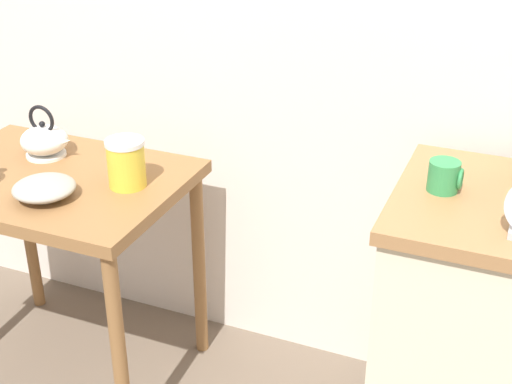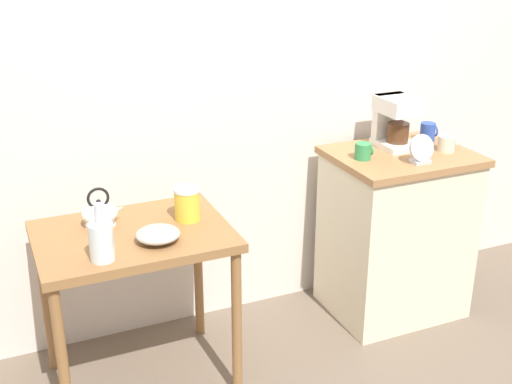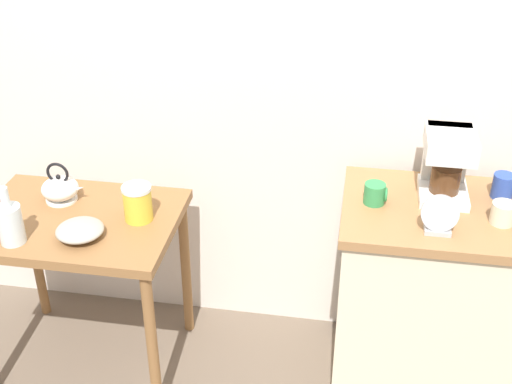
% 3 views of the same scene
% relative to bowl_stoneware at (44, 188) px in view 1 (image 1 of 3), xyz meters
% --- Properties ---
extents(wooden_table, '(0.81, 0.59, 0.75)m').
position_rel_bowl_stoneware_xyz_m(wooden_table, '(-0.08, 0.13, -0.14)').
color(wooden_table, olive).
rests_on(wooden_table, ground_plane).
extents(kitchen_counter, '(0.69, 0.55, 0.89)m').
position_rel_bowl_stoneware_xyz_m(kitchen_counter, '(1.32, 0.21, -0.33)').
color(kitchen_counter, beige).
rests_on(kitchen_counter, ground_plane).
extents(bowl_stoneware, '(0.18, 0.18, 0.06)m').
position_rel_bowl_stoneware_xyz_m(bowl_stoneware, '(0.00, 0.00, 0.00)').
color(bowl_stoneware, '#9E998C').
rests_on(bowl_stoneware, wooden_table).
extents(teakettle, '(0.18, 0.15, 0.17)m').
position_rel_bowl_stoneware_xyz_m(teakettle, '(-0.18, 0.25, 0.02)').
color(teakettle, white).
rests_on(teakettle, wooden_table).
extents(canister_enamel, '(0.12, 0.12, 0.15)m').
position_rel_bowl_stoneware_xyz_m(canister_enamel, '(0.18, 0.16, 0.04)').
color(canister_enamel, gold).
rests_on(canister_enamel, wooden_table).
extents(mug_tall_green, '(0.09, 0.08, 0.08)m').
position_rel_bowl_stoneware_xyz_m(mug_tall_green, '(1.09, 0.21, 0.15)').
color(mug_tall_green, '#338C4C').
rests_on(mug_tall_green, kitchen_counter).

